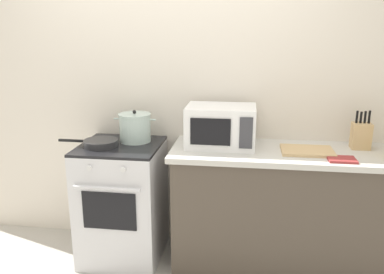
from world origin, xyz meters
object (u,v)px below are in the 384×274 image
at_px(knife_block, 361,135).
at_px(oven_mitt, 342,159).
at_px(stove, 123,201).
at_px(frying_pan, 100,143).
at_px(cutting_board, 307,151).
at_px(microwave, 221,126).
at_px(stock_pot, 135,128).

distance_m(knife_block, oven_mitt, 0.37).
distance_m(stove, frying_pan, 0.51).
bearing_deg(cutting_board, knife_block, 19.80).
bearing_deg(oven_mitt, frying_pan, 176.68).
bearing_deg(stove, microwave, 6.03).
bearing_deg(stock_pot, microwave, -2.59).
bearing_deg(cutting_board, oven_mitt, -38.65).
height_order(microwave, cutting_board, microwave).
xyz_separation_m(stove, microwave, (0.75, 0.08, 0.61)).
height_order(cutting_board, knife_block, knife_block).
bearing_deg(microwave, cutting_board, -7.21).
xyz_separation_m(stock_pot, cutting_board, (1.28, -0.11, -0.10)).
relative_size(microwave, knife_block, 1.77).
distance_m(cutting_board, oven_mitt, 0.26).
height_order(cutting_board, oven_mitt, cutting_board).
bearing_deg(cutting_board, stove, -179.95).
xyz_separation_m(stove, oven_mitt, (1.57, -0.16, 0.47)).
bearing_deg(microwave, stove, -173.97).
relative_size(knife_block, oven_mitt, 1.57).
height_order(microwave, oven_mitt, microwave).
distance_m(frying_pan, cutting_board, 1.50).
relative_size(stove, microwave, 1.84).
distance_m(stove, stock_pot, 0.59).
height_order(stock_pot, knife_block, knife_block).
distance_m(frying_pan, microwave, 0.90).
bearing_deg(knife_block, stock_pot, -178.90).
height_order(stove, microwave, microwave).
relative_size(cutting_board, knife_block, 1.28).
bearing_deg(oven_mitt, knife_block, 57.80).
relative_size(stove, oven_mitt, 5.11).
height_order(knife_block, oven_mitt, knife_block).
bearing_deg(cutting_board, frying_pan, -177.65).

